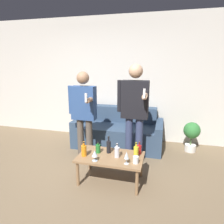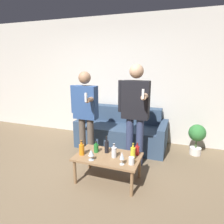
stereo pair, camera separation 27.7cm
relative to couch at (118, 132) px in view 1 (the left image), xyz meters
name	(u,v)px [view 1 (the left image)]	position (x,y,z in m)	size (l,w,h in m)	color
ground_plane	(61,194)	(-0.37, -1.82, -0.29)	(16.00, 16.00, 0.00)	#756047
wall_back	(108,79)	(-0.37, 0.48, 1.06)	(8.00, 0.06, 2.70)	silver
couch	(118,132)	(0.00, 0.00, 0.00)	(1.82, 0.84, 0.79)	#334760
coffee_table	(111,159)	(0.19, -1.34, 0.06)	(0.95, 0.57, 0.40)	#8E6B47
bottle_orange	(109,146)	(0.13, -1.24, 0.21)	(0.06, 0.06, 0.26)	black
bottle_green	(139,149)	(0.58, -1.16, 0.18)	(0.07, 0.07, 0.18)	#B21E1E
bottle_dark	(136,152)	(0.55, -1.30, 0.20)	(0.07, 0.07, 0.23)	yellow
bottle_yellow	(84,150)	(-0.19, -1.43, 0.19)	(0.08, 0.08, 0.22)	orange
bottle_red	(117,152)	(0.29, -1.35, 0.19)	(0.07, 0.07, 0.21)	silver
bottle_clear	(98,148)	(-0.02, -1.28, 0.17)	(0.07, 0.07, 0.17)	#23752D
wine_glass_near	(127,155)	(0.46, -1.51, 0.23)	(0.07, 0.07, 0.18)	silver
wine_glass_far	(95,154)	(0.02, -1.53, 0.21)	(0.08, 0.08, 0.15)	silver
cup_on_table	(136,160)	(0.57, -1.46, 0.16)	(0.08, 0.08, 0.10)	white
person_standing_left	(84,110)	(-0.44, -0.80, 0.64)	(0.49, 0.41, 1.58)	brown
person_standing_right	(134,107)	(0.43, -0.71, 0.71)	(0.52, 0.44, 1.71)	navy
potted_plant	(192,133)	(1.46, 0.06, 0.08)	(0.32, 0.32, 0.60)	silver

